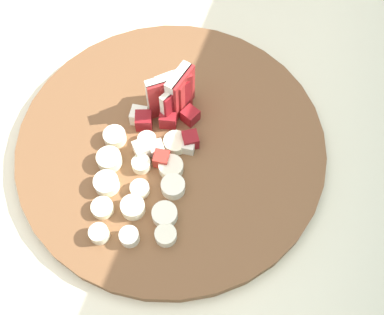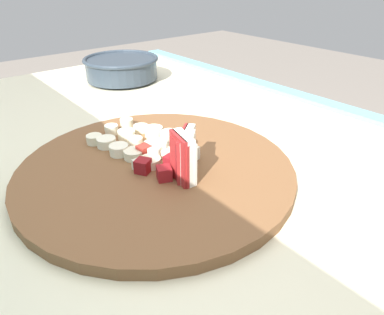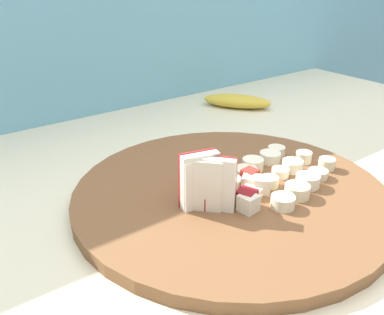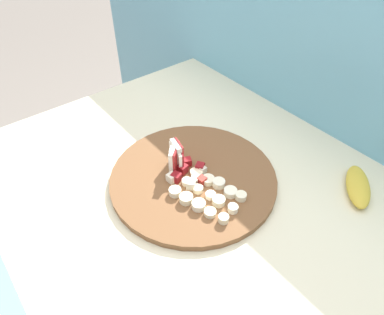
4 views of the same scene
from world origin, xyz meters
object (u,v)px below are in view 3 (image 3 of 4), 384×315
banana_peel (237,101)px  apple_wedge_fan (204,182)px  cutting_board (231,195)px  banana_slice_rows (280,173)px  apple_dice_pile (233,188)px

banana_peel → apple_wedge_fan: bearing=-137.4°
cutting_board → banana_slice_rows: size_ratio=2.36×
banana_slice_rows → banana_peel: bearing=57.0°
apple_wedge_fan → banana_peel: 0.42m
apple_wedge_fan → apple_dice_pile: apple_wedge_fan is taller
cutting_board → apple_wedge_fan: size_ratio=5.93×
banana_slice_rows → banana_peel: (0.19, 0.29, -0.01)m
apple_wedge_fan → banana_slice_rows: bearing=-2.1°
cutting_board → banana_slice_rows: bearing=-12.2°
apple_wedge_fan → banana_slice_rows: size_ratio=0.40×
cutting_board → banana_peel: bearing=46.7°
cutting_board → banana_peel: 0.37m
apple_dice_pile → banana_slice_rows: size_ratio=0.62×
apple_wedge_fan → apple_dice_pile: bearing=-2.3°
apple_dice_pile → banana_peel: size_ratio=0.74×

